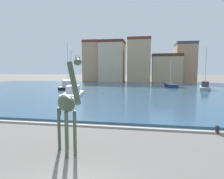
# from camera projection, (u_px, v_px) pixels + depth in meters

# --- Properties ---
(harbor_water) EXTENTS (82.01, 45.57, 0.29)m
(harbor_water) POSITION_uv_depth(u_px,v_px,m) (133.00, 90.00, 36.13)
(harbor_water) COLOR #2D5170
(harbor_water) RESTS_ON ground
(quay_edge_coping) EXTENTS (82.01, 0.50, 0.12)m
(quay_edge_coping) POSITION_uv_depth(u_px,v_px,m) (111.00, 126.00, 13.58)
(quay_edge_coping) COLOR #ADA89E
(quay_edge_coping) RESTS_ON ground
(giraffe_statue) EXTENTS (2.06, 2.17, 4.58)m
(giraffe_statue) POSITION_uv_depth(u_px,v_px,m) (67.00, 105.00, 9.11)
(giraffe_statue) COLOR #3D4C38
(giraffe_statue) RESTS_ON ground
(sailboat_white) EXTENTS (3.60, 7.47, 6.56)m
(sailboat_white) POSITION_uv_depth(u_px,v_px,m) (72.00, 95.00, 26.54)
(sailboat_white) COLOR white
(sailboat_white) RESTS_ON ground
(sailboat_navy) EXTENTS (2.24, 8.89, 6.54)m
(sailboat_navy) POSITION_uv_depth(u_px,v_px,m) (170.00, 85.00, 44.47)
(sailboat_navy) COLOR navy
(sailboat_navy) RESTS_ON ground
(sailboat_black) EXTENTS (3.66, 8.61, 9.14)m
(sailboat_black) POSITION_uv_depth(u_px,v_px,m) (68.00, 86.00, 38.94)
(sailboat_black) COLOR black
(sailboat_black) RESTS_ON ground
(sailboat_grey) EXTENTS (3.01, 6.27, 8.05)m
(sailboat_grey) POSITION_uv_depth(u_px,v_px,m) (205.00, 88.00, 36.63)
(sailboat_grey) COLOR #939399
(sailboat_grey) RESTS_ON ground
(mooring_bollard) EXTENTS (0.24, 0.24, 0.50)m
(mooring_bollard) POSITION_uv_depth(u_px,v_px,m) (217.00, 130.00, 12.22)
(mooring_bollard) COLOR #232326
(mooring_bollard) RESTS_ON ground
(townhouse_end_terrace) EXTENTS (5.20, 6.35, 13.19)m
(townhouse_end_terrace) POSITION_uv_depth(u_px,v_px,m) (93.00, 61.00, 63.58)
(townhouse_end_terrace) COLOR tan
(townhouse_end_terrace) RESTS_ON ground
(townhouse_tall_gabled) EXTENTS (7.68, 8.03, 12.93)m
(townhouse_tall_gabled) POSITION_uv_depth(u_px,v_px,m) (112.00, 62.00, 62.07)
(townhouse_tall_gabled) COLOR #C6B293
(townhouse_tall_gabled) RESTS_ON ground
(townhouse_wide_warehouse) EXTENTS (6.87, 8.00, 13.41)m
(townhouse_wide_warehouse) POSITION_uv_depth(u_px,v_px,m) (139.00, 61.00, 60.10)
(townhouse_wide_warehouse) COLOR tan
(townhouse_wide_warehouse) RESTS_ON ground
(townhouse_narrow_midrow) EXTENTS (8.80, 7.02, 8.62)m
(townhouse_narrow_midrow) POSITION_uv_depth(u_px,v_px,m) (166.00, 68.00, 59.55)
(townhouse_narrow_midrow) COLOR tan
(townhouse_narrow_midrow) RESTS_ON ground
(townhouse_corner_house) EXTENTS (6.04, 7.52, 12.31)m
(townhouse_corner_house) POSITION_uv_depth(u_px,v_px,m) (185.00, 63.00, 61.04)
(townhouse_corner_house) COLOR tan
(townhouse_corner_house) RESTS_ON ground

